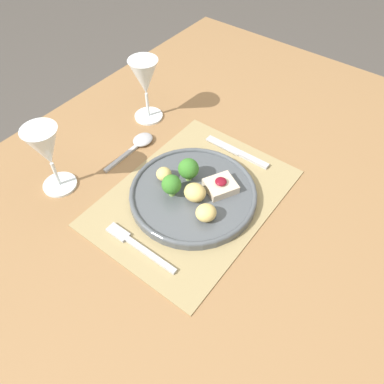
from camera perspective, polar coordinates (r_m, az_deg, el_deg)
ground_plane at (r=1.51m, az=0.10°, el=-19.25°), size 8.00×8.00×0.00m
dining_table at (r=0.93m, az=0.16°, el=-4.06°), size 1.54×1.04×0.75m
placemat at (r=0.86m, az=0.17°, el=-0.79°), size 0.46×0.33×0.00m
dinner_plate at (r=0.85m, az=0.02°, el=-0.14°), size 0.29×0.29×0.07m
fork at (r=0.79m, az=-8.55°, el=-7.95°), size 0.02×0.18×0.01m
knife at (r=0.96m, az=7.45°, el=5.79°), size 0.02×0.18×0.01m
spoon at (r=0.99m, az=-7.97°, el=7.51°), size 0.17×0.05×0.02m
wine_glass_near at (r=1.02m, az=-7.20°, el=16.57°), size 0.08×0.08×0.17m
wine_glass_far at (r=0.86m, az=-21.33°, el=6.01°), size 0.08×0.08×0.17m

